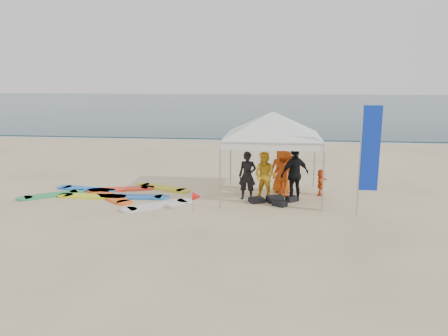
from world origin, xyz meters
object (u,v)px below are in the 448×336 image
person_orange_b (282,169)px  feather_flag (369,150)px  marker_pennant (197,197)px  person_yellow (265,176)px  person_orange_a (284,173)px  surfboard_spread (115,194)px  canopy_tent (273,112)px  person_seated (321,182)px  person_black_a (247,176)px  person_black_b (295,174)px

person_orange_b → feather_flag: size_ratio=0.50×
marker_pennant → person_yellow: bearing=37.6°
person_orange_a → marker_pennant: 3.69m
person_orange_a → surfboard_spread: person_orange_a is taller
canopy_tent → person_orange_b: bearing=60.0°
person_orange_a → surfboard_spread: 6.33m
surfboard_spread → feather_flag: bearing=-8.9°
person_orange_a → canopy_tent: canopy_tent is taller
person_seated → person_orange_a: bearing=112.8°
person_yellow → feather_flag: feather_flag is taller
person_orange_b → surfboard_spread: 6.31m
person_orange_a → marker_pennant: size_ratio=2.63×
marker_pennant → canopy_tent: bearing=41.4°
person_orange_a → person_orange_b: size_ratio=0.94×
person_seated → surfboard_spread: (-7.59, -0.91, -0.45)m
person_black_a → person_orange_a: bearing=30.4°
person_yellow → person_black_b: bearing=20.9°
person_black_b → feather_flag: feather_flag is taller
person_black_b → feather_flag: (2.18, -1.41, 1.14)m
person_black_b → marker_pennant: size_ratio=3.02×
person_yellow → surfboard_spread: 5.60m
person_black_a → surfboard_spread: size_ratio=0.28×
person_black_a → marker_pennant: (-1.53, -1.65, -0.37)m
person_black_b → marker_pennant: person_black_b is taller
person_yellow → marker_pennant: size_ratio=2.70×
person_yellow → feather_flag: (3.22, -1.44, 1.24)m
person_yellow → marker_pennant: 2.75m
person_seated → feather_flag: size_ratio=0.27×
surfboard_spread → person_seated: bearing=6.9°
person_orange_a → surfboard_spread: (-6.24, -0.72, -0.81)m
person_black_b → person_seated: (1.01, 0.87, -0.47)m
person_black_b → person_orange_b: (-0.44, 1.12, -0.07)m
person_orange_b → person_seated: size_ratio=1.82×
person_orange_a → surfboard_spread: bearing=42.5°
person_seated → marker_pennant: (-4.21, -2.50, 0.01)m
person_orange_a → feather_flag: bearing=176.3°
canopy_tent → feather_flag: feather_flag is taller
person_black_b → canopy_tent: 2.34m
person_orange_a → person_seated: bearing=-136.1°
person_orange_b → feather_flag: (2.62, -2.53, 1.21)m
feather_flag → person_black_b: bearing=147.2°
person_black_a → canopy_tent: bearing=31.6°
person_orange_b → person_orange_a: bearing=104.4°
person_orange_a → canopy_tent: (-0.47, -0.21, 2.26)m
person_black_a → person_yellow: size_ratio=1.00×
person_yellow → person_black_b: (1.04, -0.03, 0.10)m
person_black_a → person_seated: person_black_a is taller
person_yellow → canopy_tent: (0.22, 0.44, 2.24)m
person_seated → surfboard_spread: 7.66m
person_black_a → person_orange_b: size_ratio=0.97×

